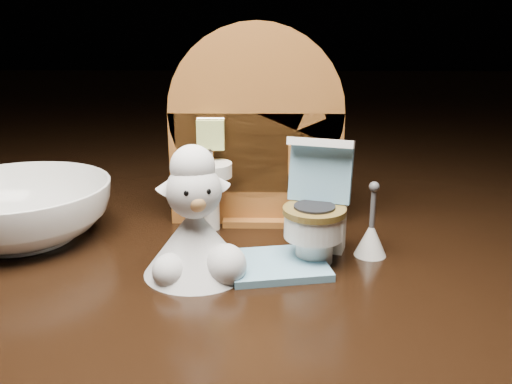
% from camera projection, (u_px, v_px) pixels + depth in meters
% --- Properties ---
extents(backdrop_panel, '(0.13, 0.05, 0.15)m').
position_uv_depth(backdrop_panel, '(255.00, 138.00, 0.43)').
color(backdrop_panel, brown).
rests_on(backdrop_panel, ground).
extents(toy_toilet, '(0.05, 0.06, 0.08)m').
position_uv_depth(toy_toilet, '(318.00, 215.00, 0.37)').
color(toy_toilet, white).
rests_on(toy_toilet, ground).
extents(bath_mat, '(0.07, 0.06, 0.00)m').
position_uv_depth(bath_mat, '(277.00, 265.00, 0.36)').
color(bath_mat, '#699DBA').
rests_on(bath_mat, ground).
extents(toilet_brush, '(0.02, 0.02, 0.05)m').
position_uv_depth(toilet_brush, '(371.00, 236.00, 0.38)').
color(toilet_brush, white).
rests_on(toilet_brush, ground).
extents(plush_lamb, '(0.07, 0.07, 0.08)m').
position_uv_depth(plush_lamb, '(196.00, 230.00, 0.35)').
color(plush_lamb, silver).
rests_on(plush_lamb, ground).
extents(ceramic_bowl, '(0.17, 0.17, 0.04)m').
position_uv_depth(ceramic_bowl, '(20.00, 211.00, 0.41)').
color(ceramic_bowl, white).
rests_on(ceramic_bowl, ground).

